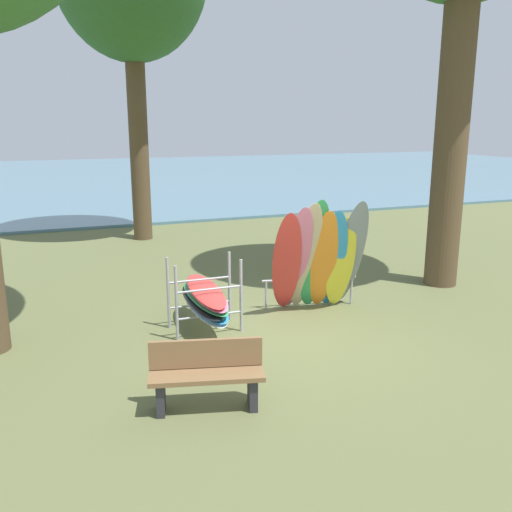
{
  "coord_description": "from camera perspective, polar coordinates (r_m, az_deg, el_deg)",
  "views": [
    {
      "loc": [
        -3.63,
        -7.81,
        3.44
      ],
      "look_at": [
        -0.07,
        1.21,
        1.1
      ],
      "focal_mm": 38.81,
      "sensor_mm": 36.0,
      "label": 1
    }
  ],
  "objects": [
    {
      "name": "park_bench",
      "position": [
        6.95,
        -5.12,
        -11.97
      ],
      "size": [
        1.46,
        0.75,
        0.85
      ],
      "color": "#2D2D33",
      "rests_on": "ground"
    },
    {
      "name": "leaning_board_pile",
      "position": [
        10.16,
        6.44,
        -0.32
      ],
      "size": [
        1.95,
        1.25,
        2.18
      ],
      "color": "red",
      "rests_on": "ground"
    },
    {
      "name": "ground_plane",
      "position": [
        9.28,
        3.19,
        -8.23
      ],
      "size": [
        80.0,
        80.0,
        0.0
      ],
      "primitive_type": "plane",
      "color": "#60663D"
    },
    {
      "name": "board_storage_rack",
      "position": [
        9.4,
        -5.31,
        -4.39
      ],
      "size": [
        1.15,
        2.13,
        1.25
      ],
      "color": "#9EA0A5",
      "rests_on": "ground"
    },
    {
      "name": "lake_water",
      "position": [
        37.07,
        -15.95,
        7.82
      ],
      "size": [
        80.0,
        36.0,
        0.1
      ],
      "primitive_type": "cube",
      "color": "slate",
      "rests_on": "ground"
    }
  ]
}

